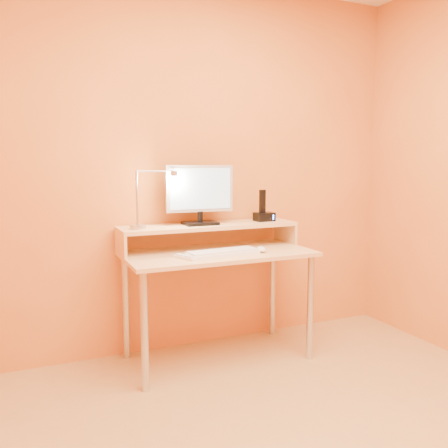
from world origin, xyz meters
name	(u,v)px	position (x,y,z in m)	size (l,w,h in m)	color
wall_back	(200,168)	(0.00, 1.50, 1.25)	(3.00, 0.04, 2.50)	#C96720
desk_leg_fl	(145,332)	(-0.55, 0.93, 0.35)	(0.04, 0.04, 0.69)	silver
desk_leg_fr	(310,308)	(0.55, 0.93, 0.35)	(0.04, 0.04, 0.69)	silver
desk_leg_bl	(126,307)	(-0.55, 1.43, 0.35)	(0.04, 0.04, 0.69)	silver
desk_leg_br	(272,289)	(0.55, 1.43, 0.35)	(0.04, 0.04, 0.69)	silver
desk_lower	(218,253)	(0.00, 1.18, 0.71)	(1.20, 0.60, 0.03)	#EBB881
shelf_riser_left	(121,244)	(-0.59, 1.33, 0.79)	(0.02, 0.30, 0.14)	#EBB881
shelf_riser_right	(285,232)	(0.59, 1.33, 0.79)	(0.02, 0.30, 0.14)	#EBB881
desk_shelf	(209,226)	(0.00, 1.33, 0.87)	(1.20, 0.30, 0.03)	#EBB881
monitor_foot	(200,223)	(-0.06, 1.33, 0.89)	(0.22, 0.16, 0.02)	black
monitor_neck	(200,217)	(-0.06, 1.33, 0.93)	(0.04, 0.04, 0.07)	black
monitor_panel	(199,189)	(-0.06, 1.34, 1.12)	(0.45, 0.04, 0.31)	#B0AFB5
monitor_back	(198,188)	(-0.06, 1.36, 1.12)	(0.40, 0.01, 0.26)	black
monitor_screen	(200,189)	(-0.06, 1.32, 1.12)	(0.41, 0.00, 0.27)	#A3D3FA
lamp_base	(138,227)	(-0.49, 1.30, 0.89)	(0.10, 0.10, 0.03)	silver
lamp_post	(137,198)	(-0.49, 1.30, 1.07)	(0.01, 0.01, 0.33)	silver
lamp_arm	(155,171)	(-0.37, 1.30, 1.24)	(0.01, 0.01, 0.24)	silver
lamp_head	(174,173)	(-0.25, 1.30, 1.22)	(0.04, 0.04, 0.03)	silver
lamp_bulb	(174,176)	(-0.25, 1.30, 1.20)	(0.03, 0.03, 0.00)	#FFEAC6
phone_dock	(264,217)	(0.42, 1.33, 0.91)	(0.13, 0.10, 0.06)	black
phone_handset	(262,201)	(0.40, 1.33, 1.02)	(0.04, 0.03, 0.16)	black
phone_led	(273,217)	(0.46, 1.28, 0.91)	(0.01, 0.00, 0.04)	#297AFF
keyboard	(223,253)	(-0.02, 1.06, 0.73)	(0.46, 0.15, 0.02)	white
mouse	(261,249)	(0.25, 1.06, 0.74)	(0.06, 0.10, 0.03)	white
remote_control	(185,258)	(-0.27, 1.04, 0.73)	(0.05, 0.17, 0.02)	white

